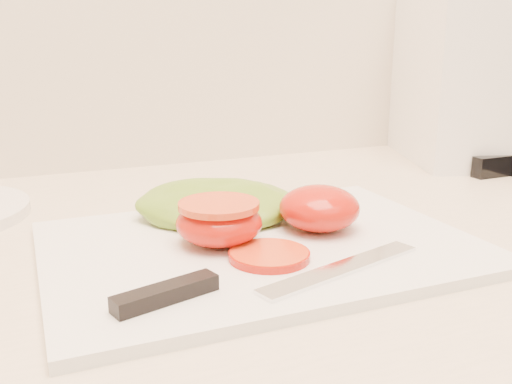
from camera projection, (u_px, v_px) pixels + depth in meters
name	position (u px, v px, depth m)	size (l,w,h in m)	color
cutting_board	(260.00, 246.00, 0.53)	(0.39, 0.28, 0.01)	white
tomato_half_dome	(319.00, 208.00, 0.56)	(0.08, 0.08, 0.04)	red
tomato_half_cut	(219.00, 221.00, 0.52)	(0.08, 0.08, 0.04)	red
tomato_slice_0	(269.00, 255.00, 0.49)	(0.07, 0.07, 0.01)	#E45421
lettuce_leaf_0	(215.00, 204.00, 0.59)	(0.17, 0.11, 0.03)	olive
lettuce_leaf_1	(257.00, 201.00, 0.61)	(0.11, 0.08, 0.02)	olive
knife	(240.00, 283.00, 0.43)	(0.27, 0.07, 0.01)	silver
appliance	(476.00, 65.00, 0.90)	(0.20, 0.25, 0.30)	white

